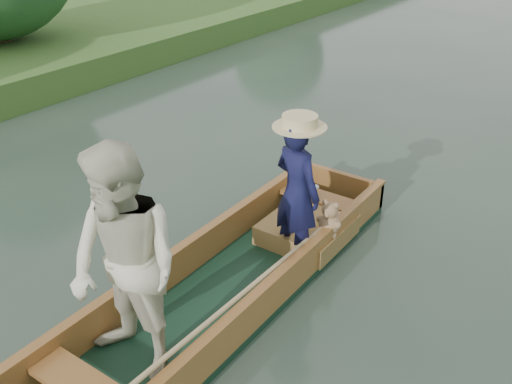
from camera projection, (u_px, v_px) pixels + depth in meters
The scene contains 2 objects.
ground at pixel (220, 303), 5.48m from camera, with size 120.00×120.00×0.00m, color #283D30.
punt at pixel (199, 260), 4.89m from camera, with size 1.18×5.00×2.03m.
Camera 1 is at (2.75, -3.34, 3.54)m, focal length 40.00 mm.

